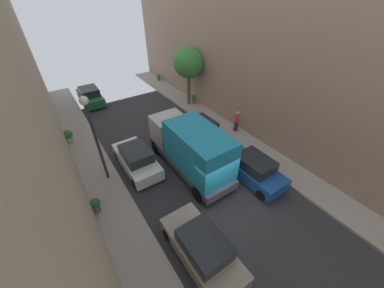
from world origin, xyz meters
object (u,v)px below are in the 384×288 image
at_px(potted_plant_1, 194,99).
at_px(lamp_post, 93,129).
at_px(parked_car_right_1, 252,168).
at_px(potted_plant_3, 95,204).
at_px(parked_car_right_2, 201,130).
at_px(delivery_truck, 191,148).
at_px(street_tree_1, 189,63).
at_px(parked_car_left_2, 137,159).
at_px(potted_plant_0, 159,77).
at_px(potted_plant_4, 68,135).
at_px(parked_car_left_3, 90,96).
at_px(parked_car_left_1, 202,249).
at_px(pedestrian, 237,120).

height_order(potted_plant_1, lamp_post, lamp_post).
bearing_deg(parked_car_right_1, potted_plant_3, 162.58).
relative_size(parked_car_right_2, delivery_truck, 0.64).
xyz_separation_m(street_tree_1, lamp_post, (-9.68, -5.66, -0.36)).
bearing_deg(parked_car_left_2, potted_plant_0, 57.58).
distance_m(parked_car_left_2, potted_plant_3, 3.72).
distance_m(street_tree_1, potted_plant_1, 3.45).
height_order(potted_plant_4, lamp_post, lamp_post).
relative_size(delivery_truck, potted_plant_3, 7.78).
distance_m(parked_car_left_3, potted_plant_3, 13.94).
bearing_deg(potted_plant_3, lamp_post, 60.48).
height_order(parked_car_left_1, potted_plant_1, parked_car_left_1).
bearing_deg(street_tree_1, parked_car_left_3, 143.17).
relative_size(parked_car_right_1, potted_plant_1, 4.92).
distance_m(parked_car_left_3, parked_car_right_1, 17.13).
relative_size(parked_car_left_3, delivery_truck, 0.64).
relative_size(delivery_truck, pedestrian, 3.84).
height_order(parked_car_left_3, pedestrian, pedestrian).
bearing_deg(parked_car_left_1, parked_car_left_3, 90.00).
xyz_separation_m(pedestrian, potted_plant_3, (-11.23, -1.59, -0.43)).
relative_size(parked_car_right_1, potted_plant_0, 5.50).
xyz_separation_m(street_tree_1, potted_plant_0, (0.44, 7.23, -3.44)).
bearing_deg(parked_car_left_2, parked_car_left_3, 90.00).
xyz_separation_m(parked_car_right_2, delivery_truck, (-2.70, -2.59, 1.07)).
xyz_separation_m(parked_car_left_2, street_tree_1, (7.78, 5.71, 3.29)).
relative_size(delivery_truck, potted_plant_0, 8.64).
bearing_deg(potted_plant_4, potted_plant_0, 33.70).
distance_m(parked_car_left_2, potted_plant_4, 6.22).
bearing_deg(parked_car_left_2, pedestrian, -3.33).
height_order(parked_car_left_2, potted_plant_0, parked_car_left_2).
bearing_deg(potted_plant_3, street_tree_1, 35.55).
height_order(parked_car_right_1, parked_car_right_2, same).
xyz_separation_m(parked_car_right_2, street_tree_1, (2.38, 5.24, 3.29)).
xyz_separation_m(potted_plant_1, potted_plant_4, (-11.32, -0.09, 0.08)).
distance_m(pedestrian, lamp_post, 10.37).
xyz_separation_m(parked_car_left_2, potted_plant_4, (-3.09, 5.39, -0.04)).
relative_size(parked_car_right_1, street_tree_1, 0.80).
bearing_deg(parked_car_left_2, street_tree_1, 36.28).
bearing_deg(parked_car_left_3, street_tree_1, -36.83).
height_order(parked_car_right_1, potted_plant_3, parked_car_right_1).
xyz_separation_m(parked_car_right_1, potted_plant_1, (2.83, 10.21, -0.12)).
distance_m(parked_car_left_2, street_tree_1, 10.19).
bearing_deg(potted_plant_0, parked_car_left_1, -112.40).
distance_m(potted_plant_4, lamp_post, 6.23).
xyz_separation_m(parked_car_right_1, street_tree_1, (2.38, 10.43, 3.29)).
distance_m(potted_plant_0, potted_plant_3, 18.78).
distance_m(delivery_truck, potted_plant_0, 16.07).
bearing_deg(parked_car_right_2, parked_car_right_1, -90.00).
height_order(parked_car_right_1, potted_plant_0, parked_car_right_1).
bearing_deg(parked_car_left_3, delivery_truck, -78.81).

